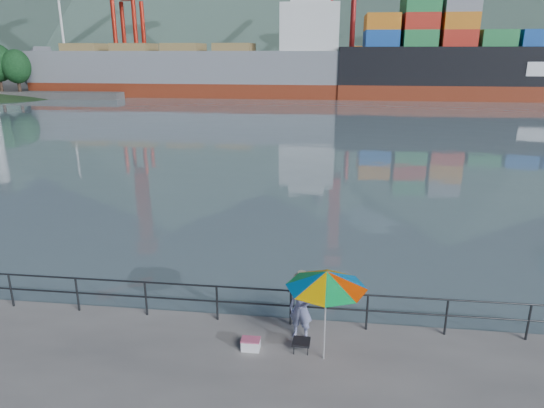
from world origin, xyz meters
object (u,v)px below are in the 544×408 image
Objects in this scene: fisherman at (301,308)px; cooler_bag at (251,345)px; beach_umbrella at (327,279)px; bulk_carrier at (213,69)px.

fisherman reaches higher than cooler_bag.
cooler_bag is (-1.18, -0.68, -0.72)m from fisherman.
fisherman is at bearing 125.55° from beach_umbrella.
fisherman is at bearing -74.70° from bulk_carrier.
bulk_carrier is at bearing 103.55° from cooler_bag.
cooler_bag is (-1.79, 0.17, -1.97)m from beach_umbrella.
cooler_bag is at bearing 174.69° from beach_umbrella.
beach_umbrella is (0.60, -0.85, 1.25)m from fisherman.
fisherman is 73.41m from bulk_carrier.
cooler_bag is at bearing -75.73° from bulk_carrier.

